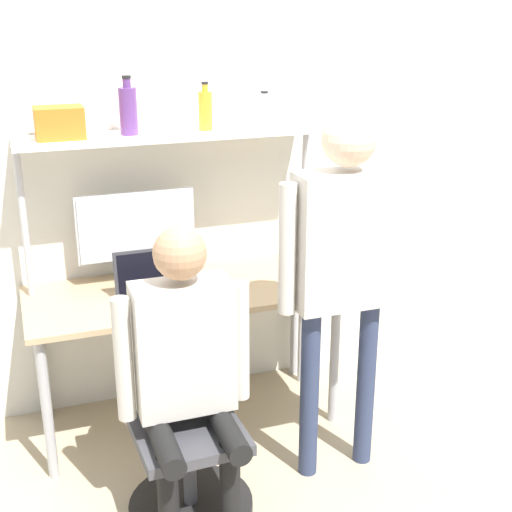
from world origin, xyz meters
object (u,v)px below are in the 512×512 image
object	(u,v)px
person_seated	(186,357)
bottle_clear	(264,112)
cell_phone	(191,294)
person_standing	(344,251)
office_chair	(187,457)
bottle_amber	(205,110)
storage_box	(59,123)
laptop	(146,287)
bottle_purple	(128,110)
monitor	(137,232)

from	to	relation	value
person_seated	bottle_clear	size ratio (longest dim) A/B	7.37
cell_phone	person_standing	world-z (taller)	person_standing
office_chair	person_seated	world-z (taller)	person_seated
bottle_amber	storage_box	size ratio (longest dim) A/B	1.06
laptop	bottle_clear	distance (m)	1.10
cell_phone	bottle_purple	world-z (taller)	bottle_purple
person_seated	cell_phone	bearing A→B (deg)	73.69
monitor	bottle_purple	bearing A→B (deg)	-156.66
bottle_amber	bottle_clear	bearing A→B (deg)	0.00
bottle_clear	bottle_purple	bearing A→B (deg)	180.00
bottle_amber	person_standing	bearing A→B (deg)	-64.41
monitor	bottle_clear	distance (m)	0.92
bottle_clear	storage_box	world-z (taller)	bottle_clear
office_chair	bottle_clear	xyz separation A→B (m)	(0.69, 0.89, 1.37)
cell_phone	person_seated	world-z (taller)	person_seated
monitor	office_chair	distance (m)	1.19
monitor	storage_box	distance (m)	0.68
person_seated	person_standing	bearing A→B (deg)	7.77
monitor	laptop	world-z (taller)	monitor
bottle_clear	monitor	bearing A→B (deg)	179.76
bottle_amber	storage_box	xyz separation A→B (m)	(-0.72, 0.00, -0.03)
person_standing	bottle_clear	distance (m)	0.97
laptop	cell_phone	size ratio (longest dim) A/B	1.99
bottle_clear	bottle_amber	distance (m)	0.32
bottle_amber	bottle_purple	distance (m)	0.39
person_seated	bottle_amber	world-z (taller)	bottle_amber
bottle_amber	storage_box	bearing A→B (deg)	180.00
monitor	office_chair	size ratio (longest dim) A/B	0.69
person_seated	bottle_clear	distance (m)	1.44
person_standing	bottle_purple	world-z (taller)	bottle_purple
laptop	person_standing	world-z (taller)	person_standing
cell_phone	bottle_purple	size ratio (longest dim) A/B	0.52
office_chair	bottle_purple	bearing A→B (deg)	91.36
monitor	laptop	distance (m)	0.33
laptop	person_standing	xyz separation A→B (m)	(0.79, -0.59, 0.29)
monitor	person_standing	world-z (taller)	person_standing
cell_phone	bottle_clear	size ratio (longest dim) A/B	0.82
person_seated	bottle_clear	bearing A→B (deg)	53.73
monitor	bottle_amber	xyz separation A→B (m)	(0.38, -0.00, 0.61)
person_seated	person_standing	world-z (taller)	person_standing
office_chair	laptop	bearing A→B (deg)	92.19
person_seated	bottle_amber	xyz separation A→B (m)	(0.37, 0.93, 0.87)
bottle_purple	storage_box	distance (m)	0.33
laptop	storage_box	size ratio (longest dim) A/B	1.30
monitor	storage_box	size ratio (longest dim) A/B	2.69
bottle_clear	bottle_amber	bearing A→B (deg)	-180.00
monitor	storage_box	bearing A→B (deg)	-179.50
bottle_purple	bottle_clear	bearing A→B (deg)	0.00
cell_phone	bottle_clear	world-z (taller)	bottle_clear
storage_box	laptop	bearing A→B (deg)	-36.71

